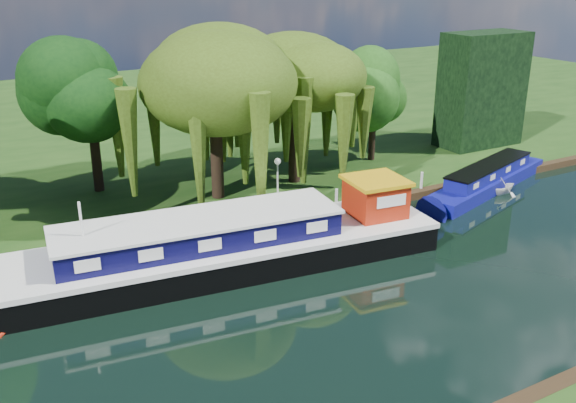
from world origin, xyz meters
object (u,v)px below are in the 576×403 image
narrowboat (488,179)px  white_cruiser (501,193)px  red_dinghy (22,320)px  dutch_barge (228,246)px

narrowboat → white_cruiser: (0.16, -1.03, -0.61)m
narrowboat → red_dinghy: size_ratio=4.17×
dutch_barge → red_dinghy: (-8.92, -0.27, -1.05)m
white_cruiser → red_dinghy: bearing=90.2°
dutch_barge → red_dinghy: 8.99m
red_dinghy → white_cruiser: (27.23, 1.18, 0.00)m
narrowboat → white_cruiser: size_ratio=5.61×
dutch_barge → red_dinghy: bearing=-171.8°
dutch_barge → red_dinghy: size_ratio=7.18×
dutch_barge → narrowboat: dutch_barge is taller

